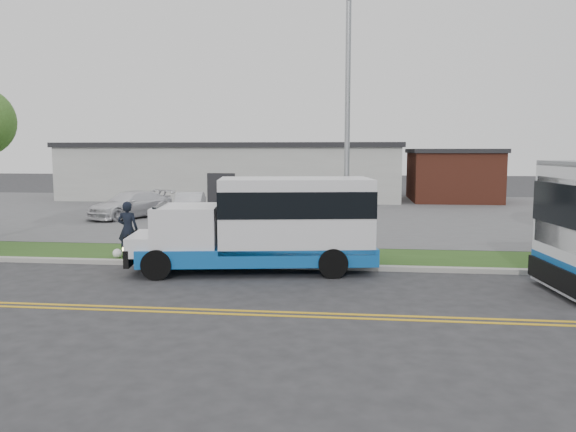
# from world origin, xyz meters

# --- Properties ---
(ground) EXTENTS (140.00, 140.00, 0.00)m
(ground) POSITION_xyz_m (0.00, 0.00, 0.00)
(ground) COLOR #28282B
(ground) RESTS_ON ground
(lane_line_north) EXTENTS (70.00, 0.12, 0.01)m
(lane_line_north) POSITION_xyz_m (0.00, -3.85, 0.01)
(lane_line_north) COLOR gold
(lane_line_north) RESTS_ON ground
(lane_line_south) EXTENTS (70.00, 0.12, 0.01)m
(lane_line_south) POSITION_xyz_m (0.00, -4.15, 0.01)
(lane_line_south) COLOR gold
(lane_line_south) RESTS_ON ground
(curb) EXTENTS (80.00, 0.30, 0.15)m
(curb) POSITION_xyz_m (0.00, 1.10, 0.07)
(curb) COLOR #9E9B93
(curb) RESTS_ON ground
(verge) EXTENTS (80.00, 3.30, 0.10)m
(verge) POSITION_xyz_m (0.00, 2.90, 0.05)
(verge) COLOR #294617
(verge) RESTS_ON ground
(parking_lot) EXTENTS (80.00, 25.00, 0.10)m
(parking_lot) POSITION_xyz_m (0.00, 17.00, 0.05)
(parking_lot) COLOR #4C4C4F
(parking_lot) RESTS_ON ground
(commercial_building) EXTENTS (25.40, 10.40, 4.35)m
(commercial_building) POSITION_xyz_m (-6.00, 27.00, 2.18)
(commercial_building) COLOR #9E9E99
(commercial_building) RESTS_ON ground
(brick_wing) EXTENTS (6.30, 7.30, 3.90)m
(brick_wing) POSITION_xyz_m (10.50, 26.00, 1.96)
(brick_wing) COLOR brown
(brick_wing) RESTS_ON ground
(streetlight_near) EXTENTS (0.35, 1.53, 9.50)m
(streetlight_near) POSITION_xyz_m (3.00, 2.73, 5.23)
(streetlight_near) COLOR gray
(streetlight_near) RESTS_ON verge
(shuttle_bus) EXTENTS (7.91, 3.62, 2.93)m
(shuttle_bus) POSITION_xyz_m (0.68, 0.72, 1.56)
(shuttle_bus) COLOR #0E509E
(shuttle_bus) RESTS_ON ground
(pedestrian) EXTENTS (0.73, 0.50, 1.95)m
(pedestrian) POSITION_xyz_m (-4.53, 1.90, 1.07)
(pedestrian) COLOR black
(pedestrian) RESTS_ON verge
(parked_car_a) EXTENTS (2.14, 4.37, 1.38)m
(parked_car_a) POSITION_xyz_m (-5.71, 13.23, 0.79)
(parked_car_a) COLOR silver
(parked_car_a) RESTS_ON parking_lot
(parked_car_b) EXTENTS (4.26, 5.37, 1.46)m
(parked_car_b) POSITION_xyz_m (-8.91, 12.86, 0.83)
(parked_car_b) COLOR silver
(parked_car_b) RESTS_ON parking_lot
(grocery_bag_left) EXTENTS (0.32, 0.32, 0.32)m
(grocery_bag_left) POSITION_xyz_m (-4.83, 1.65, 0.26)
(grocery_bag_left) COLOR white
(grocery_bag_left) RESTS_ON verge
(grocery_bag_right) EXTENTS (0.32, 0.32, 0.32)m
(grocery_bag_right) POSITION_xyz_m (-4.23, 2.15, 0.26)
(grocery_bag_right) COLOR white
(grocery_bag_right) RESTS_ON verge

